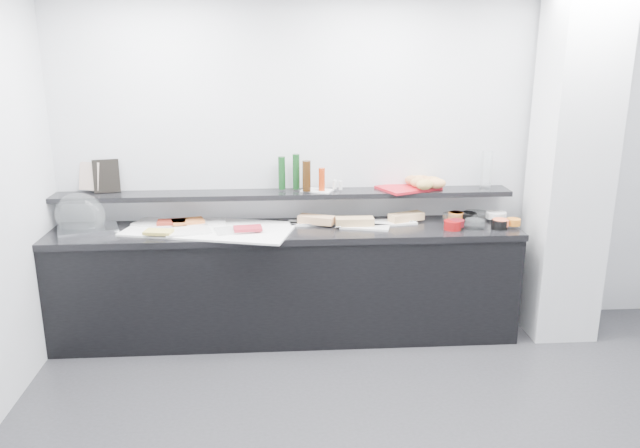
{
  "coord_description": "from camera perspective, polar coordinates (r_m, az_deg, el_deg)",
  "views": [
    {
      "loc": [
        -0.75,
        -2.94,
        2.25
      ],
      "look_at": [
        -0.45,
        1.45,
        1.0
      ],
      "focal_mm": 35.0,
      "sensor_mm": 36.0,
      "label": 1
    }
  ],
  "objects": [
    {
      "name": "food_meat_b",
      "position": [
        4.7,
        -6.62,
        -0.4
      ],
      "size": [
        0.22,
        0.16,
        0.02
      ],
      "primitive_type": "cube",
      "rotation": [
        0.0,
        0.0,
        0.13
      ],
      "color": "maroon",
      "rests_on": "platter_meat_b"
    },
    {
      "name": "counter_top",
      "position": [
        4.84,
        -3.16,
        -0.67
      ],
      "size": [
        3.62,
        0.62,
        0.05
      ],
      "primitive_type": "cube",
      "color": "black",
      "rests_on": "buffet_cabinet"
    },
    {
      "name": "tongs_right",
      "position": [
        4.98,
        7.98,
        0.22
      ],
      "size": [
        0.16,
        0.02,
        0.01
      ],
      "primitive_type": "cylinder",
      "rotation": [
        0.0,
        1.57,
        0.11
      ],
      "color": "silver",
      "rests_on": "sandwich_plate_right"
    },
    {
      "name": "bread_roll_n",
      "position": [
        5.13,
        9.08,
        3.98
      ],
      "size": [
        0.16,
        0.11,
        0.08
      ],
      "primitive_type": "ellipsoid",
      "rotation": [
        0.0,
        0.0,
        -0.03
      ],
      "color": "tan",
      "rests_on": "bread_tray"
    },
    {
      "name": "carafe",
      "position": [
        5.19,
        14.97,
        4.79
      ],
      "size": [
        0.11,
        0.11,
        0.3
      ],
      "primitive_type": "cylinder",
      "rotation": [
        0.0,
        0.0,
        0.3
      ],
      "color": "white",
      "rests_on": "wall_shelf"
    },
    {
      "name": "cloche_dome",
      "position": [
        5.06,
        -21.09,
        0.78
      ],
      "size": [
        0.46,
        0.36,
        0.34
      ],
      "primitive_type": "ellipsoid",
      "rotation": [
        0.0,
        0.0,
        -0.27
      ],
      "color": "white",
      "rests_on": "cloche_base"
    },
    {
      "name": "bread_roll_ne",
      "position": [
        5.13,
        9.44,
        3.96
      ],
      "size": [
        0.15,
        0.12,
        0.08
      ],
      "primitive_type": "ellipsoid",
      "rotation": [
        0.0,
        0.0,
        -0.42
      ],
      "color": "#B97846",
      "rests_on": "bread_tray"
    },
    {
      "name": "bowl_glass_fruit",
      "position": [
        5.09,
        11.99,
        0.53
      ],
      "size": [
        0.18,
        0.18,
        0.07
      ],
      "primitive_type": "cylinder",
      "rotation": [
        0.0,
        0.0,
        0.19
      ],
      "color": "white",
      "rests_on": "counter_top"
    },
    {
      "name": "bread_roll_s",
      "position": [
        5.03,
        10.58,
        3.67
      ],
      "size": [
        0.16,
        0.1,
        0.08
      ],
      "primitive_type": "ellipsoid",
      "rotation": [
        0.0,
        0.0,
        -0.0
      ],
      "color": "tan",
      "rests_on": "bread_tray"
    },
    {
      "name": "platter_salmon",
      "position": [
        4.99,
        -10.36,
        0.17
      ],
      "size": [
        0.32,
        0.23,
        0.01
      ],
      "primitive_type": "cube",
      "rotation": [
        0.0,
        0.0,
        0.12
      ],
      "color": "white",
      "rests_on": "linen_runner"
    },
    {
      "name": "bread_roll_sw",
      "position": [
        4.96,
        9.55,
        3.56
      ],
      "size": [
        0.16,
        0.12,
        0.08
      ],
      "primitive_type": "ellipsoid",
      "rotation": [
        0.0,
        0.0,
        0.27
      ],
      "color": "#B59145",
      "rests_on": "bread_tray"
    },
    {
      "name": "bread_roll_midw",
      "position": [
        5.03,
        9.03,
        3.75
      ],
      "size": [
        0.15,
        0.11,
        0.08
      ],
      "primitive_type": "ellipsoid",
      "rotation": [
        0.0,
        0.0,
        -0.15
      ],
      "color": "#B98346",
      "rests_on": "bread_tray"
    },
    {
      "name": "sandwich_food_mid",
      "position": [
        4.85,
        3.19,
        0.24
      ],
      "size": [
        0.3,
        0.12,
        0.06
      ],
      "primitive_type": "cube",
      "rotation": [
        0.0,
        0.0,
        -0.01
      ],
      "color": "tan",
      "rests_on": "sandwich_plate_mid"
    },
    {
      "name": "food_salmon",
      "position": [
        4.97,
        -11.99,
        0.25
      ],
      "size": [
        0.28,
        0.22,
        0.02
      ],
      "primitive_type": "cube",
      "rotation": [
        0.0,
        0.0,
        0.29
      ],
      "color": "orange",
      "rests_on": "platter_salmon"
    },
    {
      "name": "sandwich_plate_left",
      "position": [
        4.95,
        -0.53,
        0.14
      ],
      "size": [
        0.41,
        0.2,
        0.01
      ],
      "primitive_type": "cube",
      "rotation": [
        0.0,
        0.0,
        0.09
      ],
      "color": "white",
      "rests_on": "counter_top"
    },
    {
      "name": "cloche_base",
      "position": [
        5.02,
        -20.45,
        -0.52
      ],
      "size": [
        0.5,
        0.41,
        0.04
      ],
      "primitive_type": "cube",
      "rotation": [
        0.0,
        0.0,
        0.33
      ],
      "color": "silver",
      "rests_on": "counter_top"
    },
    {
      "name": "bowl_red_jam",
      "position": [
        4.89,
        12.02,
        -0.1
      ],
      "size": [
        0.17,
        0.17,
        0.07
      ],
      "primitive_type": "cylinder",
      "rotation": [
        0.0,
        0.0,
        0.39
      ],
      "color": "maroon",
      "rests_on": "counter_top"
    },
    {
      "name": "framed_print",
      "position": [
        5.16,
        -18.95,
        4.17
      ],
      "size": [
        0.21,
        0.11,
        0.26
      ],
      "primitive_type": "cube",
      "rotation": [
        -0.21,
        0.0,
        0.24
      ],
      "color": "black",
      "rests_on": "wall_shelf"
    },
    {
      "name": "tongs_mid",
      "position": [
        4.81,
        2.17,
        -0.22
      ],
      "size": [
        0.15,
        0.06,
        0.01
      ],
      "primitive_type": "cylinder",
      "rotation": [
        0.0,
        1.57,
        0.34
      ],
      "color": "#A9ACB0",
      "rests_on": "sandwich_plate_mid"
    },
    {
      "name": "bottle_brown",
      "position": [
        4.87,
        -1.24,
        4.41
      ],
      "size": [
        0.07,
        0.07,
        0.24
      ],
      "primitive_type": "cylinder",
      "rotation": [
        0.0,
        0.0,
        0.02
      ],
      "color": "#321C09",
      "rests_on": "condiment_tray"
    },
    {
      "name": "bread_roll_mide",
      "position": [
        5.1,
        10.2,
        3.87
      ],
      "size": [
        0.17,
        0.14,
        0.08
      ],
      "primitive_type": "ellipsoid",
      "rotation": [
        0.0,
        0.0,
        -0.34
      ],
      "color": "#C18649",
      "rests_on": "bread_tray"
    },
    {
      "name": "sandwich_plate_right",
      "position": [
        4.99,
        6.46,
        0.15
      ],
      "size": [
        0.42,
        0.22,
        0.01
      ],
      "primitive_type": "cube",
      "rotation": [
        0.0,
        0.0,
        0.13
      ],
      "color": "white",
      "rests_on": "counter_top"
    },
    {
      "name": "bottle_green_a",
      "position": [
        4.95,
        -3.52,
        4.68
      ],
      "size": [
        0.07,
        0.07,
        0.26
      ],
      "primitive_type": "cylinder",
      "rotation": [
        0.0,
        0.0,
        0.23
      ],
      "color": "#103E17",
      "rests_on": "condiment_tray"
    },
    {
      "name": "print_art",
      "position": [
        5.2,
        -20.37,
        4.12
      ],
      "size": [
        0.18,
        0.11,
        0.22
      ],
      "primitive_type": "cube",
      "rotation": [
        -0.21,
        0.0,
        -0.36
      ],
      "color": "#C99F91",
      "rests_on": "framed_print"
    },
    {
      "name": "fill_glass_fruit",
      "position": [
        5.12,
        12.3,
        0.75
      ],
      "size": [
        0.15,
        0.15,
        0.05
      ],
      "primitive_type": "cylinder",
      "rotation": [
        0.0,
        0.0,
        0.29
      ],
      "color": "orange",
      "rests_on": "bowl_glass_fruit"
    },
    {
      "name": "buffet_cabinet",
      "position": [
        4.98,
        -3.08,
        -5.64
      ],
      "size": [
        3.6,
        0.6,
        0.85
      ],
      "primitive_type": "cube",
      "color": "black",
      "rests_on": "ground"
    },
    {
      "name": "tongs_left",
      "position": [
        4.87,
        -1.7,
        -0.01
      ],
      "size": [
        0.16,
        0.03,
        0.01
      ],
      "primitive_type": "cylinder",
      "rotation": [
        0.0,
        1.57,
        -0.15
      ],
      "color": "silver",
      "rests_on": "sandwich_plate_left"
    },
    {
      "name": "platter_cheese",
      "position": [
        4.78,
        -12.03,
        -0.63
      ],
      "size": [
        0.39,
        0.31,
        0.01
      ],
      "primitive_type": "cube",
      "rotation": [
        0.0,
        0.0,
        0.27
      ],
      "color": "white",
      "rests_on": "linen_runner"
    },
    {
      "name": "platter_meat_b",
      "position": [
        4.74,
        -7.8,
        -0.55
      ],
      "size": [
        0.33,
        0.26,
        0.01
      ],
      "primitive_type": "cube",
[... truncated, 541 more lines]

